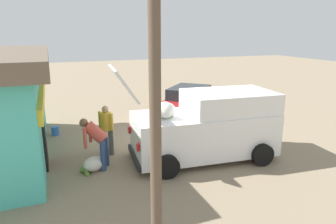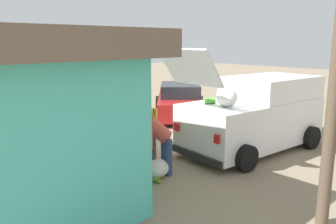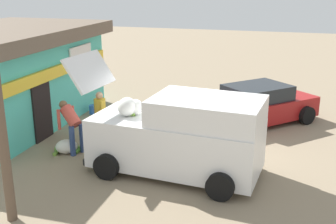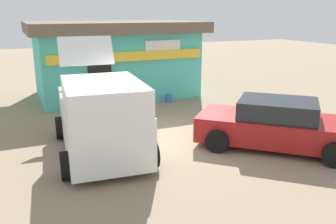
% 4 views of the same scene
% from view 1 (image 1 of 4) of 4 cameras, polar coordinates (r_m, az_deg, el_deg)
% --- Properties ---
extents(ground_plane, '(60.00, 60.00, 0.00)m').
position_cam_1_polar(ground_plane, '(10.74, -0.16, -5.28)').
color(ground_plane, gray).
extents(delivery_van, '(2.46, 4.86, 2.84)m').
position_cam_1_polar(delivery_van, '(9.10, 7.62, -2.59)').
color(delivery_van, white).
rests_on(delivery_van, ground_plane).
extents(parked_sedan, '(4.22, 4.10, 1.32)m').
position_cam_1_polar(parked_sedan, '(13.66, 4.01, 1.85)').
color(parked_sedan, maroon).
rests_on(parked_sedan, ground_plane).
extents(vendor_standing, '(0.48, 0.48, 1.55)m').
position_cam_1_polar(vendor_standing, '(9.49, -11.64, -2.71)').
color(vendor_standing, '#4C4C51').
rests_on(vendor_standing, ground_plane).
extents(customer_bending, '(0.67, 0.77, 1.44)m').
position_cam_1_polar(customer_bending, '(8.56, -13.38, -4.84)').
color(customer_bending, navy).
rests_on(customer_bending, ground_plane).
extents(unloaded_banana_pile, '(0.78, 0.77, 0.40)m').
position_cam_1_polar(unloaded_banana_pile, '(8.70, -13.83, -9.57)').
color(unloaded_banana_pile, silver).
rests_on(unloaded_banana_pile, ground_plane).
extents(paint_bucket, '(0.27, 0.27, 0.32)m').
position_cam_1_polar(paint_bucket, '(11.93, -20.56, -3.35)').
color(paint_bucket, blue).
rests_on(paint_bucket, ground_plane).
extents(utility_pole, '(0.20, 0.20, 5.41)m').
position_cam_1_polar(utility_pole, '(4.86, -2.46, 2.71)').
color(utility_pole, brown).
rests_on(utility_pole, ground_plane).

